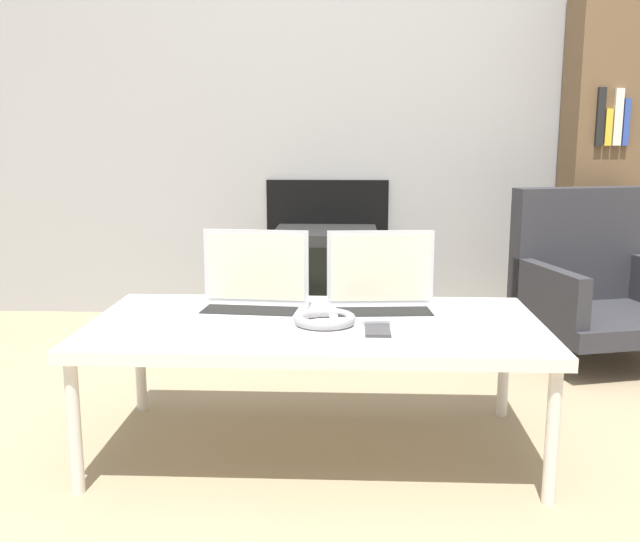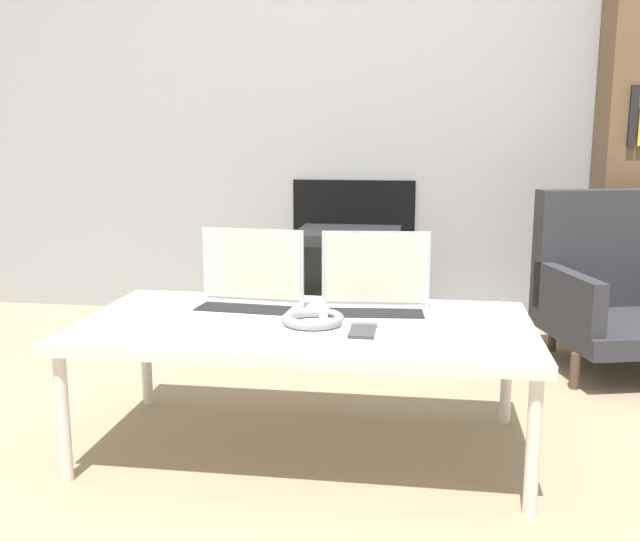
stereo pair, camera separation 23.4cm
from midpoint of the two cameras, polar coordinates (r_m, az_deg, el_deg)
The scene contains 9 objects.
ground_plane at distance 1.94m, azimuth 0.77°, elevation -18.24°, with size 14.00×14.00×0.00m, color #998466.
wall_back at distance 3.73m, azimuth 5.09°, elevation 16.11°, with size 7.00×0.08×2.60m.
table at distance 2.11m, azimuth 2.01°, elevation -4.82°, with size 1.32×0.67×0.40m.
laptop_left at distance 2.21m, azimuth -2.85°, elevation -1.72°, with size 0.35×0.24×0.25m.
laptop_right at distance 2.17m, azimuth 7.58°, elevation -2.04°, with size 0.35×0.24×0.25m.
headphones at distance 2.06m, azimuth 2.70°, elevation -3.89°, with size 0.18×0.18×0.03m.
phone at distance 1.98m, azimuth 6.83°, elevation -4.87°, with size 0.07×0.13×0.01m.
tv at distance 3.50m, azimuth 4.19°, elevation -0.68°, with size 0.50×0.47×0.49m.
armchair at distance 3.22m, azimuth 24.77°, elevation -1.25°, with size 0.73×0.72×0.72m.
Camera 2 is at (0.34, -1.67, 0.94)m, focal length 40.00 mm.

